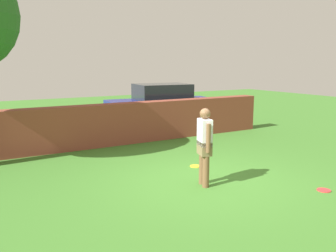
# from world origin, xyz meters

# --- Properties ---
(ground_plane) EXTENTS (40.00, 40.00, 0.00)m
(ground_plane) POSITION_xyz_m (0.00, 0.00, 0.00)
(ground_plane) COLOR #3D7528
(brick_wall) EXTENTS (13.48, 0.50, 1.28)m
(brick_wall) POSITION_xyz_m (-1.50, 4.31, 0.64)
(brick_wall) COLOR brown
(brick_wall) RESTS_ON ground
(person) EXTENTS (0.32, 0.52, 1.62)m
(person) POSITION_xyz_m (-0.19, -0.20, 0.90)
(person) COLOR brown
(person) RESTS_ON ground
(car) EXTENTS (4.36, 2.29, 1.72)m
(car) POSITION_xyz_m (2.35, 6.04, 0.86)
(car) COLOR navy
(car) RESTS_ON ground
(frisbee_red) EXTENTS (0.27, 0.27, 0.02)m
(frisbee_red) POSITION_xyz_m (1.69, -1.68, 0.01)
(frisbee_red) COLOR red
(frisbee_red) RESTS_ON ground
(frisbee_yellow) EXTENTS (0.27, 0.27, 0.02)m
(frisbee_yellow) POSITION_xyz_m (0.44, 1.02, 0.01)
(frisbee_yellow) COLOR yellow
(frisbee_yellow) RESTS_ON ground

